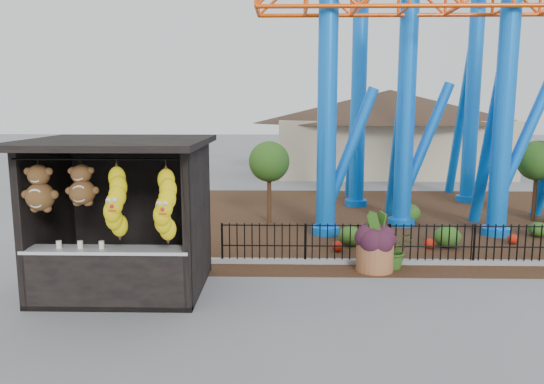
{
  "coord_description": "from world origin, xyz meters",
  "views": [
    {
      "loc": [
        0.29,
        -9.31,
        3.78
      ],
      "look_at": [
        0.03,
        1.5,
        2.0
      ],
      "focal_mm": 35.0,
      "sensor_mm": 36.0,
      "label": 1
    }
  ],
  "objects_px": {
    "roller_coaster": "(438,20)",
    "terracotta_planter": "(375,257)",
    "prize_booth": "(118,219)",
    "potted_plant": "(394,249)"
  },
  "relations": [
    {
      "from": "roller_coaster",
      "to": "terracotta_planter",
      "type": "relative_size",
      "value": 12.92
    },
    {
      "from": "terracotta_planter",
      "to": "roller_coaster",
      "type": "bearing_deg",
      "value": 64.39
    },
    {
      "from": "prize_booth",
      "to": "roller_coaster",
      "type": "relative_size",
      "value": 0.32
    },
    {
      "from": "terracotta_planter",
      "to": "potted_plant",
      "type": "xyz_separation_m",
      "value": [
        0.48,
        0.2,
        0.14
      ]
    },
    {
      "from": "roller_coaster",
      "to": "terracotta_planter",
      "type": "distance_m",
      "value": 8.82
    },
    {
      "from": "terracotta_planter",
      "to": "potted_plant",
      "type": "relative_size",
      "value": 0.92
    },
    {
      "from": "prize_booth",
      "to": "potted_plant",
      "type": "distance_m",
      "value": 6.23
    },
    {
      "from": "roller_coaster",
      "to": "prize_booth",
      "type": "bearing_deg",
      "value": -137.93
    },
    {
      "from": "terracotta_planter",
      "to": "potted_plant",
      "type": "distance_m",
      "value": 0.54
    },
    {
      "from": "prize_booth",
      "to": "potted_plant",
      "type": "relative_size",
      "value": 3.78
    }
  ]
}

